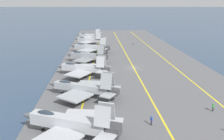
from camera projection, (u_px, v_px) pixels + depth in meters
name	position (u px, v px, depth m)	size (l,w,h in m)	color
ground_plane	(134.00, 69.00, 75.28)	(2000.00, 2000.00, 0.00)	#2D425B
carrier_deck	(134.00, 68.00, 75.23)	(207.00, 48.00, 0.40)	#565659
deck_stripe_foul_line	(174.00, 67.00, 75.94)	(186.30, 0.36, 0.01)	yellow
deck_stripe_centerline	(134.00, 68.00, 75.17)	(186.30, 0.36, 0.01)	yellow
deck_stripe_edge_line	(92.00, 69.00, 74.41)	(186.30, 0.36, 0.01)	yellow
parked_jet_second	(70.00, 123.00, 36.14)	(12.78, 16.85, 6.31)	#A8AAAF
parked_jet_third	(83.00, 88.00, 51.38)	(13.54, 17.01, 6.31)	#93999E
parked_jet_fourth	(83.00, 68.00, 66.67)	(14.04, 16.06, 6.04)	#A8AAAF
parked_jet_fifth	(87.00, 56.00, 81.28)	(13.94, 15.26, 6.46)	gray
parked_jet_sixth	(90.00, 47.00, 96.69)	(14.06, 17.31, 6.53)	#9EA3A8
parked_jet_seventh	(89.00, 40.00, 113.61)	(13.69, 15.54, 6.39)	#A8AAAF
parked_jet_eighth	(90.00, 35.00, 128.29)	(12.40, 15.19, 6.20)	#A8AAAF
crew_green_vest	(213.00, 107.00, 45.16)	(0.26, 0.38, 1.64)	#232328
crew_brown_vest	(133.00, 43.00, 115.06)	(0.45, 0.38, 1.71)	#232328
crew_blue_vest	(152.00, 120.00, 40.00)	(0.46, 0.42, 1.78)	#232328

